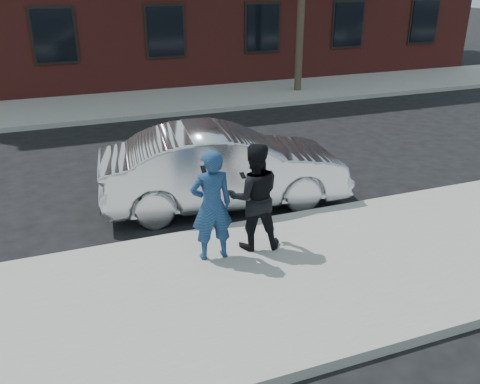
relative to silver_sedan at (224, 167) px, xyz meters
name	(u,v)px	position (x,y,z in m)	size (l,w,h in m)	color
ground	(358,259)	(1.26, -2.70, -0.76)	(100.00, 100.00, 0.00)	black
near_sidewalk	(367,263)	(1.26, -2.95, -0.69)	(50.00, 3.50, 0.15)	gray
near_curb	(311,214)	(1.26, -1.15, -0.69)	(50.00, 0.10, 0.15)	#999691
far_sidewalk	(178,100)	(1.26, 8.55, -0.69)	(50.00, 3.50, 0.15)	gray
far_curb	(192,112)	(1.26, 6.75, -0.69)	(50.00, 0.10, 0.15)	#999691
silver_sedan	(224,167)	(0.00, 0.00, 0.00)	(1.61, 4.62, 1.52)	silver
man_hoodie	(212,205)	(-0.92, -2.07, 0.25)	(0.64, 0.50, 1.71)	navy
man_peacoat	(254,197)	(-0.21, -1.98, 0.24)	(0.95, 0.81, 1.69)	black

